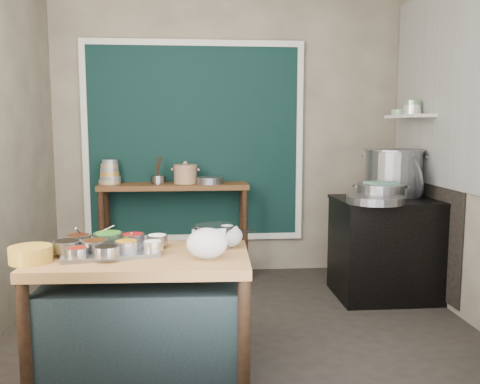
{
  "coord_description": "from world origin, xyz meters",
  "views": [
    {
      "loc": [
        -0.32,
        -3.72,
        1.49
      ],
      "look_at": [
        0.01,
        0.25,
        0.99
      ],
      "focal_mm": 38.0,
      "sensor_mm": 36.0,
      "label": 1
    }
  ],
  "objects": [
    {
      "name": "floor",
      "position": [
        0.0,
        0.0,
        -0.01
      ],
      "size": [
        3.5,
        3.0,
        0.02
      ],
      "primitive_type": "cube",
      "color": "#29241F",
      "rests_on": "ground"
    },
    {
      "name": "back_wall",
      "position": [
        0.0,
        1.51,
        1.4
      ],
      "size": [
        3.5,
        0.02,
        2.8
      ],
      "primitive_type": "cube",
      "color": "gray",
      "rests_on": "floor"
    },
    {
      "name": "right_wall",
      "position": [
        1.76,
        0.0,
        1.4
      ],
      "size": [
        0.02,
        3.0,
        2.8
      ],
      "primitive_type": "cube",
      "color": "gray",
      "rests_on": "floor"
    },
    {
      "name": "curtain_panel",
      "position": [
        -0.35,
        1.47,
        1.35
      ],
      "size": [
        2.1,
        0.02,
        1.9
      ],
      "primitive_type": "cube",
      "color": "black",
      "rests_on": "back_wall"
    },
    {
      "name": "curtain_frame",
      "position": [
        -0.35,
        1.46,
        1.35
      ],
      "size": [
        2.22,
        0.03,
        2.02
      ],
      "primitive_type": null,
      "color": "beige",
      "rests_on": "back_wall"
    },
    {
      "name": "tile_panel",
      "position": [
        1.74,
        0.55,
        1.85
      ],
      "size": [
        0.02,
        1.7,
        1.7
      ],
      "primitive_type": "cube",
      "color": "#B2B2AA",
      "rests_on": "right_wall"
    },
    {
      "name": "soot_patch",
      "position": [
        1.74,
        0.65,
        0.7
      ],
      "size": [
        0.01,
        1.3,
        1.3
      ],
      "primitive_type": "cube",
      "color": "black",
      "rests_on": "right_wall"
    },
    {
      "name": "wall_shelf",
      "position": [
        1.63,
        0.85,
        1.6
      ],
      "size": [
        0.22,
        0.7,
        0.03
      ],
      "primitive_type": "cube",
      "color": "beige",
      "rests_on": "right_wall"
    },
    {
      "name": "prep_table",
      "position": [
        -0.65,
        -0.75,
        0.38
      ],
      "size": [
        1.28,
        0.77,
        0.75
      ],
      "primitive_type": "cube",
      "rotation": [
        0.0,
        0.0,
        -0.04
      ],
      "color": "olive",
      "rests_on": "floor"
    },
    {
      "name": "back_counter",
      "position": [
        -0.55,
        1.28,
        0.47
      ],
      "size": [
        1.45,
        0.4,
        0.95
      ],
      "primitive_type": "cube",
      "color": "#553318",
      "rests_on": "floor"
    },
    {
      "name": "stove_block",
      "position": [
        1.35,
        0.55,
        0.42
      ],
      "size": [
        0.9,
        0.68,
        0.85
      ],
      "primitive_type": "cube",
      "color": "black",
      "rests_on": "floor"
    },
    {
      "name": "stove_top",
      "position": [
        1.35,
        0.55,
        0.86
      ],
      "size": [
        0.92,
        0.69,
        0.03
      ],
      "primitive_type": "cube",
      "color": "black",
      "rests_on": "stove_block"
    },
    {
      "name": "condiment_tray",
      "position": [
        -0.85,
        -0.7,
        0.76
      ],
      "size": [
        0.63,
        0.51,
        0.02
      ],
      "primitive_type": "cube",
      "rotation": [
        0.0,
        0.0,
        0.22
      ],
      "color": "gray",
      "rests_on": "prep_table"
    },
    {
      "name": "condiment_bowls",
      "position": [
        -0.87,
        -0.68,
        0.81
      ],
      "size": [
        0.66,
        0.48,
        0.07
      ],
      "color": "gray",
      "rests_on": "condiment_tray"
    },
    {
      "name": "yellow_basin",
      "position": [
        -1.25,
        -0.87,
        0.8
      ],
      "size": [
        0.29,
        0.29,
        0.09
      ],
      "primitive_type": "cylinder",
      "rotation": [
        0.0,
        0.0,
        -0.29
      ],
      "color": "#BC7737",
      "rests_on": "prep_table"
    },
    {
      "name": "saucepan",
      "position": [
        -0.21,
        -0.59,
        0.82
      ],
      "size": [
        0.32,
        0.32,
        0.14
      ],
      "primitive_type": null,
      "rotation": [
        0.0,
        0.0,
        0.28
      ],
      "color": "gray",
      "rests_on": "prep_table"
    },
    {
      "name": "plastic_bag_a",
      "position": [
        -0.27,
        -0.87,
        0.84
      ],
      "size": [
        0.3,
        0.28,
        0.18
      ],
      "primitive_type": "ellipsoid",
      "rotation": [
        0.0,
        0.0,
        0.43
      ],
      "color": "white",
      "rests_on": "prep_table"
    },
    {
      "name": "plastic_bag_b",
      "position": [
        -0.14,
        -0.61,
        0.82
      ],
      "size": [
        0.23,
        0.2,
        0.15
      ],
      "primitive_type": "ellipsoid",
      "rotation": [
        0.0,
        0.0,
        0.22
      ],
      "color": "white",
      "rests_on": "prep_table"
    },
    {
      "name": "bowl_stack",
      "position": [
        -1.17,
        1.31,
        1.05
      ],
      "size": [
        0.21,
        0.21,
        0.24
      ],
      "color": "tan",
      "rests_on": "back_counter"
    },
    {
      "name": "utensil_cup",
      "position": [
        -0.7,
        1.28,
        0.99
      ],
      "size": [
        0.14,
        0.14,
        0.08
      ],
      "primitive_type": "cylinder",
      "rotation": [
        0.0,
        0.0,
        0.04
      ],
      "color": "gray",
      "rests_on": "back_counter"
    },
    {
      "name": "ceramic_crock",
      "position": [
        -0.44,
        1.29,
        1.03
      ],
      "size": [
        0.3,
        0.3,
        0.17
      ],
      "primitive_type": null,
      "rotation": [
        0.0,
        0.0,
        -0.27
      ],
      "color": "#977252",
      "rests_on": "back_counter"
    },
    {
      "name": "wide_bowl",
      "position": [
        -0.2,
        1.24,
        0.98
      ],
      "size": [
        0.31,
        0.31,
        0.06
      ],
      "primitive_type": "cylinder",
      "rotation": [
        0.0,
        0.0,
        0.2
      ],
      "color": "gray",
      "rests_on": "back_counter"
    },
    {
      "name": "stock_pot",
      "position": [
        1.46,
        0.75,
        1.09
      ],
      "size": [
        0.71,
        0.71,
        0.42
      ],
      "primitive_type": null,
      "rotation": [
        0.0,
        0.0,
        -0.4
      ],
      "color": "gray",
      "rests_on": "stove_top"
    },
    {
      "name": "pot_lid",
      "position": [
        1.57,
        0.58,
        1.07
      ],
      "size": [
        0.12,
        0.39,
        0.38
      ],
      "primitive_type": "cylinder",
      "rotation": [
        0.0,
        1.36,
        -0.06
      ],
      "color": "gray",
      "rests_on": "stove_top"
    },
    {
      "name": "steamer",
      "position": [
        1.24,
        0.48,
        0.95
      ],
      "size": [
        0.52,
        0.52,
        0.14
      ],
      "primitive_type": null,
      "rotation": [
        0.0,
        0.0,
        -0.26
      ],
      "color": "gray",
      "rests_on": "stove_top"
    },
    {
      "name": "green_cloth",
      "position": [
        1.24,
        0.48,
        1.03
      ],
      "size": [
        0.26,
        0.22,
        0.02
      ],
      "primitive_type": "cube",
      "rotation": [
        0.0,
        0.0,
        0.2
      ],
      "color": "#4D8268",
      "rests_on": "steamer"
    },
    {
      "name": "shallow_pan",
      "position": [
        1.13,
        0.29,
        0.91
      ],
      "size": [
        0.55,
        0.55,
        0.06
      ],
      "primitive_type": "cylinder",
      "rotation": [
        0.0,
        0.0,
        0.2
      ],
      "color": "gray",
      "rests_on": "stove_top"
    },
    {
      "name": "shelf_bowl_stack",
      "position": [
        1.63,
        0.8,
        1.67
      ],
      "size": [
        0.16,
        0.16,
        0.13
      ],
      "color": "silver",
      "rests_on": "wall_shelf"
    },
    {
      "name": "shelf_bowl_green",
      "position": [
        1.63,
        1.09,
        1.64
      ],
      "size": [
        0.15,
        0.15,
        0.05
      ],
      "primitive_type": "cylinder",
      "rotation": [
        0.0,
        0.0,
        0.01
      ],
      "color": "gray",
      "rests_on": "wall_shelf"
    }
  ]
}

